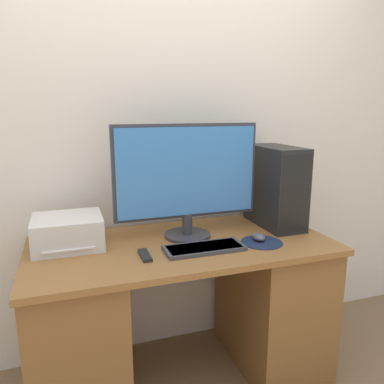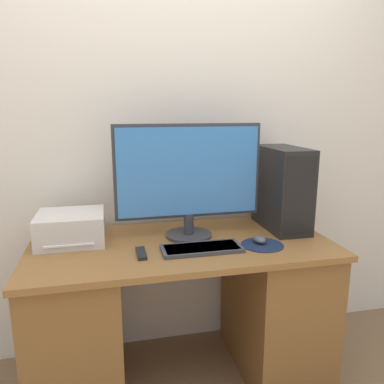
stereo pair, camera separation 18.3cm
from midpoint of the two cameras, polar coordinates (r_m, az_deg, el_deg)
wall_back at (r=2.18m, az=-7.33°, el=10.05°), size 6.40×0.05×2.70m
desk at (r=2.06m, az=-4.13°, el=-17.72°), size 1.49×0.72×0.79m
monitor at (r=1.89m, az=-3.54°, el=2.40°), size 0.75×0.24×0.58m
keyboard at (r=1.79m, az=-1.08°, el=-8.57°), size 0.38×0.16×0.02m
mousepad at (r=1.90m, az=7.86°, el=-7.66°), size 0.21×0.21×0.00m
mouse at (r=1.91m, az=7.42°, el=-6.85°), size 0.06×0.09×0.04m
computer_tower at (r=2.14m, az=10.28°, el=0.80°), size 0.19×0.40×0.45m
printer at (r=1.94m, az=-21.01°, el=-5.74°), size 0.32×0.29×0.15m
remote_control at (r=1.74m, az=-10.24°, el=-9.52°), size 0.04×0.14×0.02m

